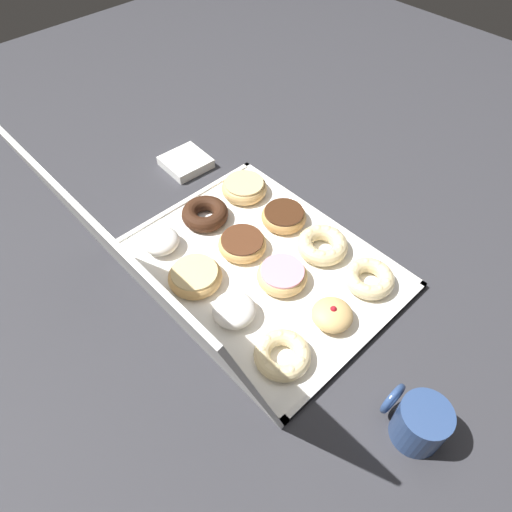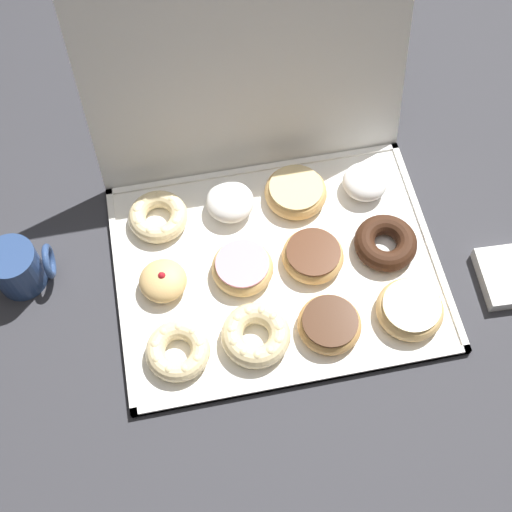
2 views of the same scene
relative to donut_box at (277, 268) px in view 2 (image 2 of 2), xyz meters
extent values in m
plane|color=#333338|center=(0.00, 0.00, -0.01)|extent=(3.00, 3.00, 0.00)
cube|color=white|center=(0.00, 0.00, 0.00)|extent=(0.58, 0.44, 0.01)
cube|color=white|center=(0.00, -0.22, 0.00)|extent=(0.58, 0.01, 0.01)
cube|color=white|center=(0.00, 0.22, 0.00)|extent=(0.58, 0.01, 0.01)
cube|color=white|center=(-0.28, 0.00, 0.00)|extent=(0.01, 0.44, 0.01)
cube|color=white|center=(0.28, 0.00, 0.00)|extent=(0.01, 0.44, 0.01)
cube|color=white|center=(0.00, 0.28, 0.21)|extent=(0.58, 0.12, 0.42)
torus|color=beige|center=(-0.20, -0.13, 0.02)|extent=(0.11, 0.11, 0.03)
sphere|color=beige|center=(-0.16, -0.13, 0.03)|extent=(0.02, 0.02, 0.02)
sphere|color=beige|center=(-0.17, -0.11, 0.03)|extent=(0.02, 0.02, 0.02)
sphere|color=beige|center=(-0.19, -0.09, 0.03)|extent=(0.02, 0.02, 0.02)
sphere|color=beige|center=(-0.22, -0.10, 0.03)|extent=(0.02, 0.02, 0.02)
sphere|color=beige|center=(-0.23, -0.12, 0.03)|extent=(0.02, 0.02, 0.02)
sphere|color=beige|center=(-0.23, -0.15, 0.03)|extent=(0.02, 0.02, 0.02)
sphere|color=beige|center=(-0.22, -0.16, 0.03)|extent=(0.02, 0.02, 0.02)
sphere|color=beige|center=(-0.19, -0.17, 0.03)|extent=(0.02, 0.02, 0.02)
sphere|color=beige|center=(-0.17, -0.16, 0.03)|extent=(0.02, 0.02, 0.02)
torus|color=beige|center=(-0.07, -0.13, 0.02)|extent=(0.12, 0.12, 0.04)
sphere|color=beige|center=(-0.02, -0.13, 0.03)|extent=(0.02, 0.02, 0.02)
sphere|color=beige|center=(-0.03, -0.11, 0.03)|extent=(0.02, 0.02, 0.02)
sphere|color=beige|center=(-0.05, -0.09, 0.03)|extent=(0.02, 0.02, 0.02)
sphere|color=beige|center=(-0.07, -0.09, 0.03)|extent=(0.02, 0.02, 0.02)
sphere|color=beige|center=(-0.09, -0.10, 0.03)|extent=(0.02, 0.02, 0.02)
sphere|color=beige|center=(-0.10, -0.12, 0.03)|extent=(0.02, 0.02, 0.02)
sphere|color=beige|center=(-0.10, -0.14, 0.03)|extent=(0.02, 0.02, 0.02)
sphere|color=beige|center=(-0.09, -0.16, 0.03)|extent=(0.02, 0.02, 0.02)
sphere|color=beige|center=(-0.07, -0.17, 0.03)|extent=(0.02, 0.02, 0.02)
sphere|color=beige|center=(-0.05, -0.17, 0.03)|extent=(0.02, 0.02, 0.02)
sphere|color=beige|center=(-0.03, -0.15, 0.03)|extent=(0.02, 0.02, 0.02)
torus|color=tan|center=(0.06, -0.13, 0.02)|extent=(0.11, 0.11, 0.03)
cylinder|color=#472816|center=(0.06, -0.13, 0.04)|extent=(0.10, 0.10, 0.01)
torus|color=#E5B770|center=(0.20, -0.13, 0.02)|extent=(0.12, 0.12, 0.03)
cylinder|color=#EACC8C|center=(0.20, -0.13, 0.04)|extent=(0.10, 0.10, 0.01)
ellipsoid|color=#E5B770|center=(-0.21, 0.00, 0.03)|extent=(0.08, 0.08, 0.04)
sphere|color=#B21923|center=(-0.21, 0.00, 0.05)|extent=(0.01, 0.01, 0.01)
torus|color=#E5B770|center=(-0.06, 0.00, 0.02)|extent=(0.11, 0.11, 0.04)
cylinder|color=pink|center=(-0.06, 0.00, 0.04)|extent=(0.09, 0.09, 0.01)
torus|color=tan|center=(0.06, 0.00, 0.02)|extent=(0.11, 0.11, 0.03)
cylinder|color=#59331E|center=(0.06, 0.00, 0.04)|extent=(0.10, 0.10, 0.01)
torus|color=#381E11|center=(0.20, 0.00, 0.02)|extent=(0.11, 0.11, 0.04)
torus|color=beige|center=(-0.20, 0.14, 0.02)|extent=(0.11, 0.11, 0.03)
sphere|color=beige|center=(-0.16, 0.14, 0.03)|extent=(0.02, 0.02, 0.02)
sphere|color=beige|center=(-0.17, 0.16, 0.03)|extent=(0.02, 0.02, 0.02)
sphere|color=beige|center=(-0.19, 0.17, 0.03)|extent=(0.02, 0.02, 0.02)
sphere|color=beige|center=(-0.22, 0.17, 0.03)|extent=(0.02, 0.02, 0.02)
sphere|color=beige|center=(-0.23, 0.15, 0.03)|extent=(0.02, 0.02, 0.02)
sphere|color=beige|center=(-0.23, 0.12, 0.03)|extent=(0.02, 0.02, 0.02)
sphere|color=beige|center=(-0.22, 0.10, 0.03)|extent=(0.02, 0.02, 0.02)
sphere|color=beige|center=(-0.19, 0.10, 0.03)|extent=(0.02, 0.02, 0.02)
sphere|color=beige|center=(-0.17, 0.11, 0.03)|extent=(0.02, 0.02, 0.02)
ellipsoid|color=white|center=(-0.06, 0.14, 0.03)|extent=(0.09, 0.09, 0.05)
torus|color=tan|center=(0.06, 0.14, 0.02)|extent=(0.12, 0.12, 0.03)
cylinder|color=#EACC8C|center=(0.06, 0.14, 0.04)|extent=(0.10, 0.10, 0.01)
ellipsoid|color=white|center=(0.20, 0.13, 0.03)|extent=(0.09, 0.09, 0.05)
cylinder|color=navy|center=(-0.45, 0.07, 0.04)|extent=(0.09, 0.09, 0.09)
cylinder|color=black|center=(-0.45, 0.07, 0.08)|extent=(0.08, 0.08, 0.01)
torus|color=navy|center=(-0.40, 0.07, 0.04)|extent=(0.01, 0.06, 0.06)
cube|color=white|center=(0.41, -0.10, 0.01)|extent=(0.12, 0.12, 0.03)
camera|label=1|loc=(-0.47, 0.46, 0.81)|focal=32.21mm
camera|label=2|loc=(-0.15, -0.55, 1.11)|focal=48.28mm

